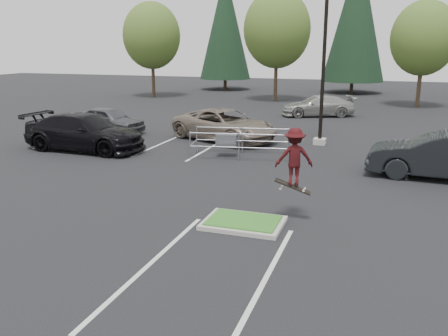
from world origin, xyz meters
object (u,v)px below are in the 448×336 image
(skateboarder, at_px, (294,157))
(car_l_tan, at_px, (224,125))
(car_r_charc, at_px, (443,155))
(car_far_silver, at_px, (319,106))
(decid_a, at_px, (152,38))
(car_l_grey, at_px, (108,120))
(conif_b, at_px, (356,15))
(decid_c, at_px, (423,41))
(car_l_black, at_px, (84,132))
(conif_a, at_px, (225,25))
(light_pole, at_px, (324,52))
(decid_b, at_px, (277,32))
(cart_corral, at_px, (230,140))

(skateboarder, height_order, car_l_tan, skateboarder)
(car_r_charc, relative_size, car_far_silver, 1.07)
(decid_a, xyz_separation_m, car_l_grey, (6.51, -18.53, -4.84))
(decid_a, bearing_deg, skateboarder, -56.66)
(car_l_grey, bearing_deg, conif_b, -12.63)
(decid_c, distance_m, conif_b, 12.51)
(conif_b, bearing_deg, decid_a, -149.83)
(decid_a, height_order, conif_b, conif_b)
(car_l_black, xyz_separation_m, car_far_silver, (9.10, 15.00, -0.13))
(conif_a, xyz_separation_m, car_l_tan, (9.50, -28.50, -6.28))
(skateboarder, relative_size, car_r_charc, 0.35)
(car_l_tan, bearing_deg, light_pole, -59.79)
(light_pole, xyz_separation_m, car_l_black, (-10.50, -5.00, -3.69))
(decid_c, relative_size, car_l_black, 1.40)
(light_pole, xyz_separation_m, decid_b, (-6.51, 18.53, 1.48))
(cart_corral, distance_m, car_l_black, 7.07)
(conif_a, distance_m, conif_b, 14.03)
(decid_b, bearing_deg, decid_a, -177.61)
(decid_b, relative_size, decid_c, 1.15)
(decid_c, xyz_separation_m, car_far_silver, (-6.89, -7.83, -4.52))
(decid_b, relative_size, car_l_grey, 2.22)
(conif_a, height_order, car_l_grey, conif_a)
(conif_a, height_order, car_l_tan, conif_a)
(conif_b, relative_size, skateboarder, 7.71)
(decid_c, xyz_separation_m, car_r_charc, (-0.29, -22.83, -4.36))
(conif_b, relative_size, car_r_charc, 2.67)
(skateboarder, relative_size, car_l_black, 0.31)
(car_l_black, bearing_deg, skateboarder, -116.74)
(conif_a, height_order, cart_corral, conif_a)
(decid_c, relative_size, car_r_charc, 1.55)
(decid_c, xyz_separation_m, car_l_tan, (-10.49, -18.33, -4.43))
(decid_b, height_order, car_l_tan, decid_b)
(light_pole, distance_m, decid_c, 18.67)
(conif_a, relative_size, car_far_silver, 2.56)
(decid_a, relative_size, conif_a, 0.69)
(light_pole, xyz_separation_m, car_l_tan, (-5.00, -0.50, -3.74))
(skateboarder, height_order, car_l_grey, skateboarder)
(car_r_charc, bearing_deg, decid_c, -177.20)
(decid_b, bearing_deg, light_pole, -70.65)
(decid_c, bearing_deg, car_l_grey, -133.65)
(light_pole, relative_size, decid_c, 1.21)
(decid_a, height_order, car_l_tan, decid_a)
(decid_a, relative_size, decid_c, 1.06)
(light_pole, height_order, car_l_grey, light_pole)
(light_pole, distance_m, car_far_silver, 10.80)
(car_r_charc, distance_m, car_far_silver, 16.39)
(light_pole, height_order, skateboarder, light_pole)
(car_l_grey, bearing_deg, decid_c, -34.65)
(cart_corral, distance_m, car_r_charc, 8.74)
(skateboarder, bearing_deg, car_l_grey, -59.17)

